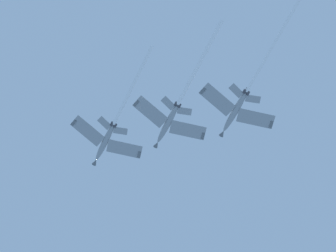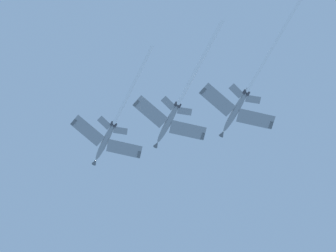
{
  "view_description": "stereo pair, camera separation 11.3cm",
  "coord_description": "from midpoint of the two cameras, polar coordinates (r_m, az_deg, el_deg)",
  "views": [
    {
      "loc": [
        -27.87,
        23.91,
        1.56
      ],
      "look_at": [
        -14.46,
        0.27,
        169.31
      ],
      "focal_mm": 71.96,
      "sensor_mm": 36.0,
      "label": 1
    },
    {
      "loc": [
        -27.77,
        23.97,
        1.56
      ],
      "look_at": [
        -14.46,
        0.27,
        169.31
      ],
      "focal_mm": 71.96,
      "sensor_mm": 36.0,
      "label": 2
    }
  ],
  "objects": [
    {
      "name": "jet_third",
      "position": [
        164.15,
        6.53,
        2.65
      ],
      "size": [
        32.91,
        26.37,
        12.59
      ],
      "color": "gray"
    },
    {
      "name": "jet_second",
      "position": [
        167.86,
        0.95,
        2.03
      ],
      "size": [
        30.81,
        24.99,
        11.19
      ],
      "color": "gray"
    },
    {
      "name": "jet_lead",
      "position": [
        172.74,
        -4.69,
        -0.03
      ],
      "size": [
        30.16,
        24.47,
        12.25
      ],
      "color": "gray"
    }
  ]
}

